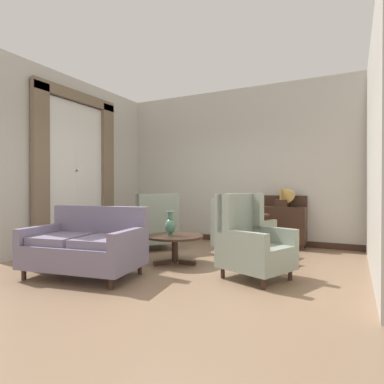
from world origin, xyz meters
TOP-DOWN VIEW (x-y plane):
  - ground at (0.00, 0.00)m, footprint 7.39×7.39m
  - wall_back at (0.00, 2.64)m, footprint 5.43×0.08m
  - wall_left at (-2.63, 0.79)m, footprint 0.08×3.69m
  - wall_right at (2.63, 0.79)m, footprint 0.08×3.69m
  - baseboard_back at (0.00, 2.58)m, footprint 5.27×0.03m
  - window_with_curtains at (-2.54, 0.49)m, footprint 0.12×2.04m
  - coffee_table at (-0.13, 0.18)m, footprint 0.89×0.89m
  - porcelain_vase at (-0.18, 0.12)m, footprint 0.16×0.16m
  - settee at (-0.84, -0.99)m, footprint 1.60×1.10m
  - armchair_far_left at (0.60, 1.24)m, footprint 1.09×1.08m
  - armchair_back_corner at (-1.11, 1.06)m, footprint 1.20×1.18m
  - armchair_near_sideboard at (1.17, -0.08)m, footprint 1.02×0.98m
  - side_table at (0.78, 1.42)m, footprint 0.55×0.55m
  - sideboard at (1.10, 2.34)m, footprint 0.92×0.40m
  - gramophone at (1.15, 2.26)m, footprint 0.45×0.51m

SIDE VIEW (x-z plane):
  - ground at x=0.00m, z-range 0.00..0.00m
  - baseboard_back at x=0.00m, z-range 0.00..0.12m
  - coffee_table at x=-0.13m, z-range 0.14..0.58m
  - settee at x=-0.84m, z-range -0.06..0.86m
  - armchair_far_left at x=0.60m, z-range -0.07..0.92m
  - side_table at x=0.78m, z-range 0.08..0.80m
  - armchair_back_corner at x=-1.11m, z-range -0.09..0.99m
  - armchair_near_sideboard at x=1.17m, z-range -0.09..1.02m
  - sideboard at x=1.10m, z-range -0.05..0.99m
  - porcelain_vase at x=-0.18m, z-range 0.41..0.80m
  - gramophone at x=1.15m, z-range 0.80..1.31m
  - wall_back at x=0.00m, z-range 0.00..3.38m
  - wall_left at x=-2.63m, z-range 0.00..3.38m
  - wall_right at x=2.63m, z-range 0.00..3.38m
  - window_with_curtains at x=-2.54m, z-range 0.22..3.17m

